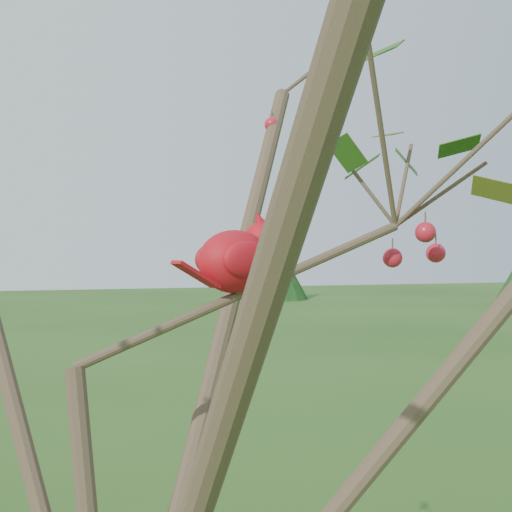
# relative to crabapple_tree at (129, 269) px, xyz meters

# --- Properties ---
(crabapple_tree) EXTENTS (2.35, 2.05, 2.95)m
(crabapple_tree) POSITION_rel_crabapple_tree_xyz_m (0.00, 0.00, 0.00)
(crabapple_tree) COLOR #3F2F22
(crabapple_tree) RESTS_ON ground
(cardinal) EXTENTS (0.23, 0.15, 0.17)m
(cardinal) POSITION_rel_crabapple_tree_xyz_m (0.21, 0.10, 0.02)
(cardinal) COLOR #B70F16
(cardinal) RESTS_ON ground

